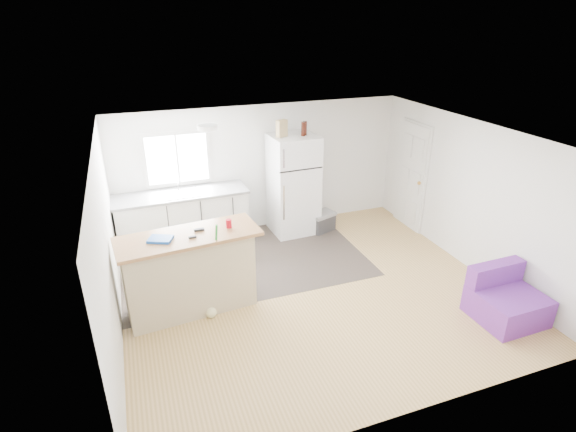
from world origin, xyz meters
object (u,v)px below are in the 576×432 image
at_px(cleaner_jug, 203,306).
at_px(refrigerator, 293,185).
at_px(blue_tray, 160,239).
at_px(cooler, 322,221).
at_px(bottle_right, 305,128).
at_px(red_cup, 229,224).
at_px(bottle_left, 303,129).
at_px(peninsula, 190,272).
at_px(mop, 212,301).
at_px(purple_seat, 505,301).
at_px(cardboard_box, 282,128).
at_px(kitchen_cabinets, 183,220).

bearing_deg(cleaner_jug, refrigerator, 55.49).
relative_size(refrigerator, blue_tray, 6.29).
relative_size(cooler, bottle_right, 2.30).
bearing_deg(red_cup, bottle_left, 44.76).
distance_m(peninsula, bottle_left, 3.35).
xyz_separation_m(refrigerator, mop, (-2.02, -2.18, -0.71)).
bearing_deg(blue_tray, red_cup, 4.77).
height_order(peninsula, bottle_left, bottle_left).
bearing_deg(cleaner_jug, red_cup, 38.72).
xyz_separation_m(cooler, red_cup, (-2.18, -1.67, 1.04)).
relative_size(cleaner_jug, red_cup, 2.81).
height_order(purple_seat, cardboard_box, cardboard_box).
distance_m(purple_seat, bottle_left, 4.25).
bearing_deg(bottle_left, cardboard_box, 169.65).
relative_size(mop, bottle_left, 5.69).
height_order(cooler, cardboard_box, cardboard_box).
xyz_separation_m(cleaner_jug, bottle_right, (2.35, 2.10, 1.86)).
relative_size(purple_seat, blue_tray, 2.93).
distance_m(peninsula, cleaner_jug, 0.51).
relative_size(cooler, blue_tray, 1.92).
xyz_separation_m(kitchen_cabinets, peninsula, (-0.18, -1.97, 0.07)).
xyz_separation_m(peninsula, cleaner_jug, (0.11, -0.22, -0.45)).
relative_size(kitchen_cabinets, peninsula, 1.19).
height_order(cleaner_jug, blue_tray, blue_tray).
bearing_deg(bottle_left, blue_tray, -145.66).
height_order(bottle_left, bottle_right, same).
xyz_separation_m(kitchen_cabinets, cardboard_box, (1.85, -0.07, 1.51)).
bearing_deg(kitchen_cabinets, purple_seat, -44.78).
height_order(peninsula, cooler, peninsula).
height_order(kitchen_cabinets, bottle_right, bottle_right).
relative_size(kitchen_cabinets, red_cup, 19.46).
xyz_separation_m(cooler, cardboard_box, (-0.75, 0.19, 1.85)).
height_order(refrigerator, bottle_right, bottle_right).
relative_size(refrigerator, bottle_left, 7.55).
xyz_separation_m(cleaner_jug, mop, (0.13, -0.04, 0.08)).
xyz_separation_m(cleaner_jug, cardboard_box, (1.92, 2.13, 1.89)).
bearing_deg(purple_seat, cleaner_jug, 158.71).
height_order(cardboard_box, bottle_left, cardboard_box).
bearing_deg(refrigerator, bottle_left, -32.05).
bearing_deg(mop, kitchen_cabinets, 83.53).
bearing_deg(purple_seat, cardboard_box, 118.33).
bearing_deg(bottle_right, purple_seat, -66.10).
xyz_separation_m(purple_seat, bottle_left, (-1.63, 3.52, 1.75)).
xyz_separation_m(blue_tray, bottle_left, (2.74, 1.88, 0.82)).
relative_size(red_cup, blue_tray, 0.40).
height_order(cleaner_jug, mop, mop).
bearing_deg(kitchen_cabinets, red_cup, -79.12).
distance_m(kitchen_cabinets, refrigerator, 2.13).
xyz_separation_m(mop, bottle_left, (2.17, 2.10, 1.78)).
bearing_deg(cooler, kitchen_cabinets, 155.17).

